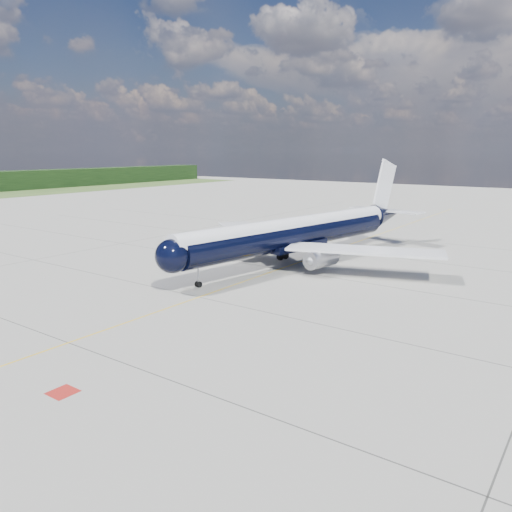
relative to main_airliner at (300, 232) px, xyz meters
The scene contains 4 objects.
ground 4.19m from the main_airliner, 109.07° to the left, with size 320.00×320.00×0.00m, color #98968D.
taxiway_centerline 5.95m from the main_airliner, 93.28° to the right, with size 0.16×160.00×0.01m, color #E5B20C.
red_marking 40.05m from the main_airliner, 80.53° to the right, with size 1.60×1.60×0.01m, color maroon.
main_airliner is the anchor object (origin of this frame).
Camera 1 is at (32.82, -26.00, 14.53)m, focal length 35.00 mm.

